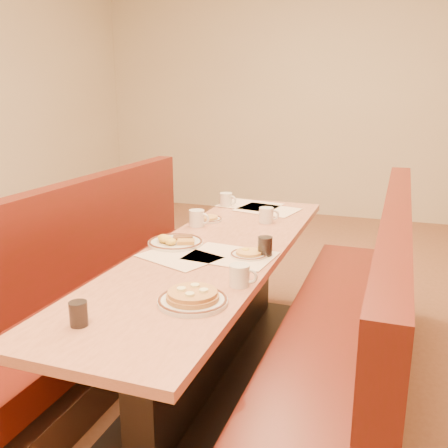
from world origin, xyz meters
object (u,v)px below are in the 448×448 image
(coffee_mug_d, at_px, (226,199))
(eggs_plate, at_px, (175,242))
(diner_table, at_px, (215,314))
(coffee_mug_c, at_px, (267,215))
(soda_tumbler_mid, at_px, (265,247))
(booth_right, at_px, (352,338))
(pancake_plate, at_px, (193,298))
(soda_tumbler_near, at_px, (79,314))
(coffee_mug_a, at_px, (240,275))
(coffee_mug_b, at_px, (197,218))
(booth_left, at_px, (100,298))

(coffee_mug_d, bearing_deg, eggs_plate, -79.16)
(diner_table, distance_m, coffee_mug_c, 0.76)
(coffee_mug_c, height_order, soda_tumbler_mid, soda_tumbler_mid)
(booth_right, height_order, soda_tumbler_mid, booth_right)
(booth_right, bearing_deg, pancake_plate, -129.81)
(diner_table, xyz_separation_m, pancake_plate, (0.16, -0.68, 0.40))
(coffee_mug_c, bearing_deg, pancake_plate, -111.81)
(soda_tumbler_near, relative_size, soda_tumbler_mid, 0.89)
(booth_right, relative_size, soda_tumbler_mid, 24.58)
(coffee_mug_c, relative_size, soda_tumbler_near, 1.37)
(coffee_mug_d, bearing_deg, pancake_plate, -67.03)
(diner_table, relative_size, coffee_mug_a, 20.12)
(diner_table, xyz_separation_m, coffee_mug_d, (-0.28, 0.97, 0.43))
(coffee_mug_b, bearing_deg, soda_tumbler_mid, -33.17)
(booth_left, distance_m, booth_right, 1.46)
(pancake_plate, bearing_deg, booth_left, 142.74)
(booth_left, xyz_separation_m, coffee_mug_a, (1.02, -0.44, 0.44))
(pancake_plate, xyz_separation_m, coffee_mug_c, (-0.05, 1.30, 0.03))
(coffee_mug_c, distance_m, coffee_mug_d, 0.53)
(booth_left, relative_size, soda_tumbler_near, 27.67)
(booth_left, distance_m, soda_tumbler_mid, 1.10)
(eggs_plate, height_order, soda_tumbler_mid, soda_tumbler_mid)
(diner_table, distance_m, booth_left, 0.73)
(coffee_mug_b, height_order, coffee_mug_c, coffee_mug_b)
(diner_table, distance_m, coffee_mug_d, 1.09)
(coffee_mug_b, distance_m, soda_tumbler_near, 1.39)
(coffee_mug_d, bearing_deg, coffee_mug_a, -60.33)
(coffee_mug_c, bearing_deg, coffee_mug_b, -173.26)
(coffee_mug_c, relative_size, coffee_mug_d, 0.97)
(booth_left, distance_m, coffee_mug_d, 1.15)
(coffee_mug_b, xyz_separation_m, coffee_mug_d, (-0.01, 0.57, -0.00))
(booth_left, xyz_separation_m, booth_right, (1.46, 0.00, 0.00))
(pancake_plate, distance_m, coffee_mug_b, 1.16)
(eggs_plate, xyz_separation_m, coffee_mug_d, (-0.05, 0.97, 0.03))
(eggs_plate, relative_size, coffee_mug_a, 2.40)
(booth_right, relative_size, coffee_mug_c, 20.18)
(coffee_mug_b, xyz_separation_m, soda_tumbler_near, (0.12, -1.38, -0.01))
(eggs_plate, xyz_separation_m, soda_tumbler_mid, (0.51, -0.02, 0.03))
(coffee_mug_c, bearing_deg, soda_tumbler_near, -123.02)
(booth_right, xyz_separation_m, coffee_mug_a, (-0.45, -0.44, 0.44))
(coffee_mug_d, bearing_deg, diner_table, -66.03)
(pancake_plate, bearing_deg, booth_right, 50.19)
(diner_table, relative_size, coffee_mug_d, 19.51)
(coffee_mug_b, height_order, coffee_mug_d, coffee_mug_b)
(diner_table, xyz_separation_m, soda_tumbler_near, (-0.14, -0.99, 0.42))
(pancake_plate, xyz_separation_m, coffee_mug_d, (-0.44, 1.65, 0.03))
(pancake_plate, height_order, coffee_mug_a, coffee_mug_a)
(booth_left, height_order, booth_right, same)
(soda_tumbler_near, bearing_deg, booth_left, 120.75)
(pancake_plate, bearing_deg, coffee_mug_a, 63.27)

